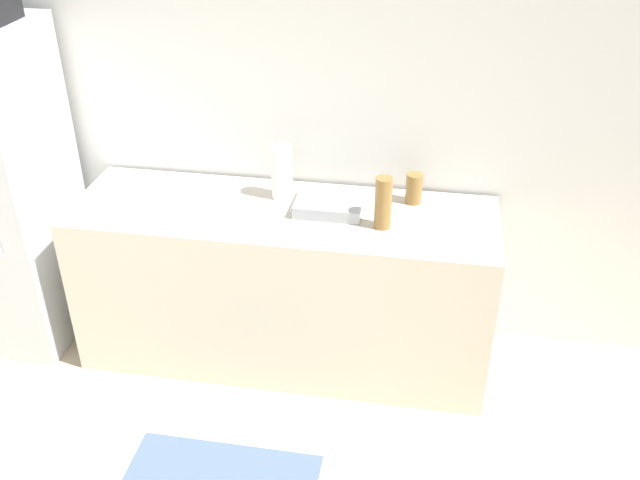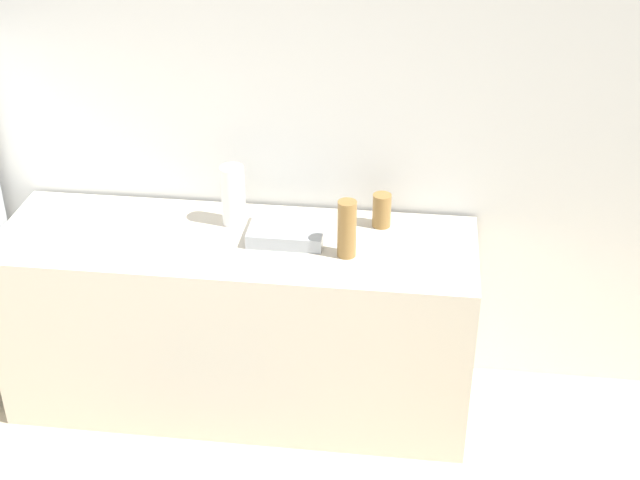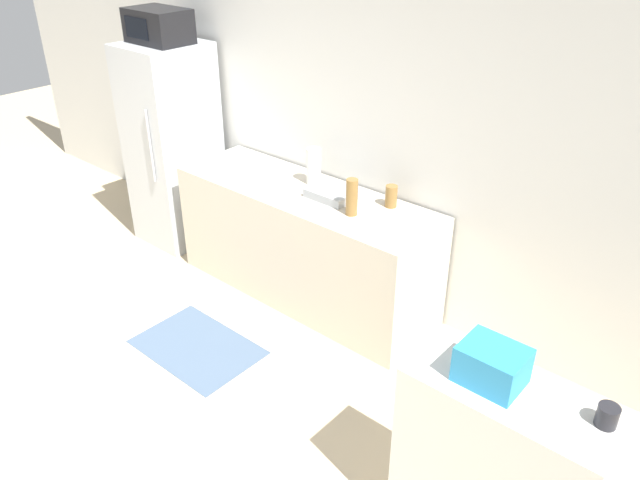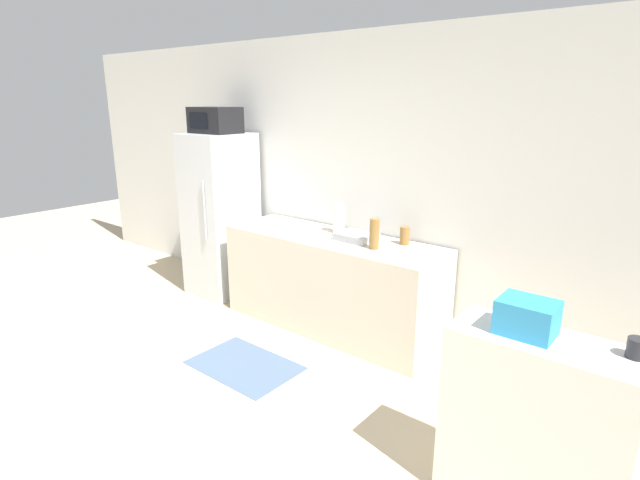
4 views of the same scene
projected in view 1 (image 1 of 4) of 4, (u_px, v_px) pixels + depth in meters
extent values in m
cube|color=silver|center=(259.00, 95.00, 3.54)|extent=(8.00, 0.06, 2.60)
cube|color=beige|center=(285.00, 285.00, 3.65)|extent=(2.07, 0.65, 0.86)
cube|color=#9EA3A8|center=(330.00, 204.00, 3.43)|extent=(0.32, 0.27, 0.06)
cylinder|color=olive|center=(383.00, 203.00, 3.23)|extent=(0.08, 0.08, 0.25)
cylinder|color=olive|center=(414.00, 188.00, 3.46)|extent=(0.08, 0.08, 0.15)
cylinder|color=white|center=(282.00, 172.00, 3.48)|extent=(0.10, 0.10, 0.27)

